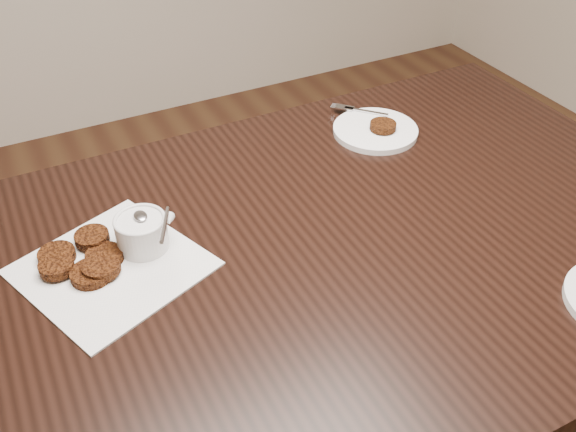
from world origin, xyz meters
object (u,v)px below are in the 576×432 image
object	(u,v)px
napkin	(112,268)
table	(320,375)
plate_with_patty	(376,128)
sauce_ramekin	(139,218)

from	to	relation	value
napkin	table	bearing A→B (deg)	-16.10
table	plate_with_patty	world-z (taller)	plate_with_patty
napkin	sauce_ramekin	distance (m)	0.09
table	sauce_ramekin	world-z (taller)	sauce_ramekin
table	plate_with_patty	distance (m)	0.55
napkin	sauce_ramekin	size ratio (longest dim) A/B	2.16
table	plate_with_patty	bearing A→B (deg)	44.22
napkin	sauce_ramekin	world-z (taller)	sauce_ramekin
napkin	plate_with_patty	bearing A→B (deg)	14.99
sauce_ramekin	plate_with_patty	size ratio (longest dim) A/B	0.66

